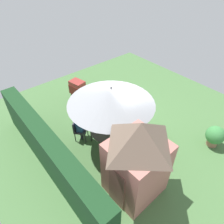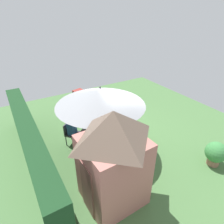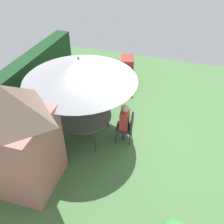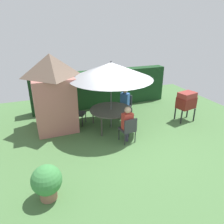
# 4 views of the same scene
# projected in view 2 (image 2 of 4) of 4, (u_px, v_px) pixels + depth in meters

# --- Properties ---
(ground_plane) EXTENTS (11.00, 11.00, 0.00)m
(ground_plane) POSITION_uv_depth(u_px,v_px,m) (122.00, 135.00, 8.09)
(ground_plane) COLOR #47703D
(hedge_backdrop) EXTENTS (6.39, 0.53, 1.70)m
(hedge_backdrop) POSITION_uv_depth(u_px,v_px,m) (31.00, 147.00, 6.10)
(hedge_backdrop) COLOR #193D1E
(hedge_backdrop) RESTS_ON ground
(garden_shed) EXTENTS (1.55, 1.64, 2.79)m
(garden_shed) POSITION_uv_depth(u_px,v_px,m) (113.00, 159.00, 4.80)
(garden_shed) COLOR #B26B60
(garden_shed) RESTS_ON ground
(patio_table) EXTENTS (1.60, 1.60, 0.74)m
(patio_table) POSITION_uv_depth(u_px,v_px,m) (102.00, 134.00, 6.95)
(patio_table) COLOR #47423D
(patio_table) RESTS_ON ground
(patio_umbrella) EXTENTS (2.98, 2.98, 2.55)m
(patio_umbrella) POSITION_uv_depth(u_px,v_px,m) (100.00, 97.00, 6.22)
(patio_umbrella) COLOR #4C4C51
(patio_umbrella) RESTS_ON ground
(bbq_grill) EXTENTS (0.79, 0.64, 1.20)m
(bbq_grill) POSITION_uv_depth(u_px,v_px,m) (81.00, 98.00, 9.37)
(bbq_grill) COLOR maroon
(bbq_grill) RESTS_ON ground
(chair_near_shed) EXTENTS (0.51, 0.51, 0.90)m
(chair_near_shed) POSITION_uv_depth(u_px,v_px,m) (128.00, 127.00, 7.72)
(chair_near_shed) COLOR #38383D
(chair_near_shed) RESTS_ON ground
(chair_far_side) EXTENTS (0.65, 0.65, 0.90)m
(chair_far_side) POSITION_uv_depth(u_px,v_px,m) (71.00, 132.00, 7.39)
(chair_far_side) COLOR #38383D
(chair_far_side) RESTS_ON ground
(chair_toward_hedge) EXTENTS (0.64, 0.64, 0.90)m
(chair_toward_hedge) POSITION_uv_depth(u_px,v_px,m) (98.00, 166.00, 5.83)
(chair_toward_hedge) COLOR #38383D
(chair_toward_hedge) RESTS_ON ground
(potted_plant_by_shed) EXTENTS (0.70, 0.70, 0.87)m
(potted_plant_by_shed) POSITION_uv_depth(u_px,v_px,m) (216.00, 153.00, 6.39)
(potted_plant_by_shed) COLOR #936651
(potted_plant_by_shed) RESTS_ON ground
(person_in_red) EXTENTS (0.37, 0.28, 1.26)m
(person_in_red) POSITION_uv_depth(u_px,v_px,m) (126.00, 122.00, 7.54)
(person_in_red) COLOR #CC3D33
(person_in_red) RESTS_ON ground
(person_in_blue) EXTENTS (0.40, 0.41, 1.26)m
(person_in_blue) POSITION_uv_depth(u_px,v_px,m) (72.00, 127.00, 7.24)
(person_in_blue) COLOR #3866B2
(person_in_blue) RESTS_ON ground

